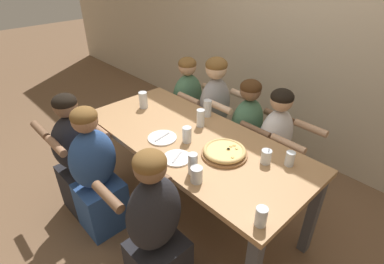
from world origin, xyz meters
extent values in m
plane|color=brown|center=(0.00, 0.00, 0.00)|extent=(18.00, 18.00, 0.00)
cube|color=beige|center=(0.00, 1.55, 1.60)|extent=(10.00, 0.06, 3.20)
cube|color=tan|center=(0.00, 0.00, 0.77)|extent=(1.91, 0.85, 0.04)
cube|color=#4C4C51|center=(-0.90, -0.36, 0.37)|extent=(0.07, 0.07, 0.75)
cube|color=#4C4C51|center=(-0.90, 0.36, 0.37)|extent=(0.07, 0.07, 0.75)
cube|color=#4C4C51|center=(0.90, 0.36, 0.37)|extent=(0.07, 0.07, 0.75)
cylinder|color=#996B42|center=(0.32, 0.01, 0.80)|extent=(0.33, 0.33, 0.02)
torus|color=#DBB26B|center=(0.32, 0.01, 0.82)|extent=(0.30, 0.30, 0.03)
cylinder|color=#E5C675|center=(0.32, 0.01, 0.82)|extent=(0.26, 0.26, 0.03)
cylinder|color=#E5C166|center=(0.34, 0.03, 0.84)|extent=(0.02, 0.02, 0.01)
cylinder|color=#E5C166|center=(0.34, 0.03, 0.84)|extent=(0.02, 0.02, 0.01)
cylinder|color=#E5C166|center=(0.33, 0.10, 0.84)|extent=(0.02, 0.02, 0.01)
cylinder|color=#E5C166|center=(0.42, -0.02, 0.84)|extent=(0.02, 0.02, 0.01)
cylinder|color=#E5C166|center=(0.37, 0.08, 0.84)|extent=(0.02, 0.02, 0.01)
cylinder|color=#E5C166|center=(0.33, 0.07, 0.84)|extent=(0.02, 0.02, 0.01)
cylinder|color=white|center=(0.13, -0.26, 0.79)|extent=(0.20, 0.20, 0.01)
cube|color=#B7B7BC|center=(0.13, -0.26, 0.80)|extent=(0.07, 0.13, 0.01)
cylinder|color=white|center=(-0.15, -0.18, 0.79)|extent=(0.22, 0.22, 0.01)
cube|color=#B7B7BC|center=(-0.15, -0.18, 0.80)|extent=(0.03, 0.16, 0.01)
cylinder|color=silver|center=(0.57, 0.15, 0.84)|extent=(0.07, 0.07, 0.10)
cylinder|color=#1EA8DB|center=(0.57, 0.15, 0.82)|extent=(0.06, 0.06, 0.07)
cylinder|color=black|center=(0.59, 0.15, 0.85)|extent=(0.00, 0.01, 0.12)
cylinder|color=silver|center=(-0.08, 0.17, 0.86)|extent=(0.07, 0.07, 0.15)
cylinder|color=silver|center=(0.70, 0.24, 0.84)|extent=(0.06, 0.06, 0.10)
cylinder|color=black|center=(0.70, 0.24, 0.82)|extent=(0.05, 0.05, 0.06)
cylinder|color=silver|center=(0.32, -0.29, 0.86)|extent=(0.06, 0.06, 0.15)
cylinder|color=black|center=(0.32, -0.29, 0.83)|extent=(0.05, 0.05, 0.08)
cylinder|color=silver|center=(0.39, -0.33, 0.84)|extent=(0.08, 0.08, 0.11)
cylinder|color=silver|center=(0.39, -0.33, 0.82)|extent=(0.07, 0.07, 0.07)
cylinder|color=silver|center=(-0.68, 0.03, 0.86)|extent=(0.08, 0.08, 0.15)
cylinder|color=black|center=(-0.68, 0.03, 0.84)|extent=(0.07, 0.07, 0.10)
cylinder|color=silver|center=(0.87, -0.32, 0.84)|extent=(0.07, 0.07, 0.11)
cylinder|color=silver|center=(-0.17, 0.34, 0.86)|extent=(0.07, 0.07, 0.15)
cylinder|color=silver|center=(0.02, -0.07, 0.85)|extent=(0.07, 0.07, 0.12)
cube|color=#477556|center=(-0.76, 0.64, 0.22)|extent=(0.32, 0.34, 0.44)
ellipsoid|color=#477556|center=(-0.76, 0.64, 0.68)|extent=(0.24, 0.36, 0.48)
sphere|color=tan|center=(-0.76, 0.64, 1.01)|extent=(0.18, 0.18, 0.18)
ellipsoid|color=brown|center=(-0.76, 0.64, 1.04)|extent=(0.19, 0.19, 0.13)
cylinder|color=tan|center=(-0.55, 0.82, 0.78)|extent=(0.28, 0.06, 0.06)
cylinder|color=tan|center=(-0.55, 0.47, 0.78)|extent=(0.28, 0.06, 0.06)
cube|color=#477556|center=(0.04, 0.64, 0.22)|extent=(0.32, 0.34, 0.44)
ellipsoid|color=#477556|center=(0.04, 0.64, 0.68)|extent=(0.24, 0.36, 0.48)
sphere|color=brown|center=(0.04, 0.64, 1.00)|extent=(0.18, 0.18, 0.18)
ellipsoid|color=#422814|center=(0.04, 0.64, 1.04)|extent=(0.19, 0.19, 0.13)
cylinder|color=brown|center=(0.25, 0.82, 0.77)|extent=(0.28, 0.06, 0.06)
cylinder|color=brown|center=(0.25, 0.47, 0.77)|extent=(0.28, 0.06, 0.06)
cube|color=#232328|center=(-0.72, -0.64, 0.22)|extent=(0.32, 0.34, 0.44)
ellipsoid|color=#232328|center=(-0.72, -0.64, 0.69)|extent=(0.24, 0.36, 0.49)
sphere|color=brown|center=(-0.72, -0.64, 1.02)|extent=(0.18, 0.18, 0.18)
ellipsoid|color=black|center=(-0.72, -0.64, 1.05)|extent=(0.19, 0.19, 0.13)
cylinder|color=brown|center=(-0.92, -0.82, 0.78)|extent=(0.28, 0.06, 0.06)
cylinder|color=brown|center=(-0.92, -0.47, 0.78)|extent=(0.28, 0.06, 0.06)
cube|color=#99999E|center=(-0.36, 0.64, 0.22)|extent=(0.32, 0.34, 0.44)
ellipsoid|color=#99999E|center=(-0.36, 0.64, 0.72)|extent=(0.24, 0.36, 0.56)
sphere|color=beige|center=(-0.36, 0.64, 1.09)|extent=(0.20, 0.20, 0.20)
ellipsoid|color=brown|center=(-0.36, 0.64, 1.13)|extent=(0.21, 0.21, 0.14)
cylinder|color=beige|center=(-0.15, 0.82, 0.84)|extent=(0.28, 0.06, 0.06)
cylinder|color=beige|center=(-0.15, 0.47, 0.84)|extent=(0.28, 0.06, 0.06)
ellipsoid|color=#232328|center=(0.36, -0.64, 0.70)|extent=(0.24, 0.36, 0.53)
sphere|color=brown|center=(0.36, -0.64, 1.05)|extent=(0.18, 0.18, 0.18)
ellipsoid|color=brown|center=(0.36, -0.64, 1.09)|extent=(0.19, 0.19, 0.13)
cylinder|color=brown|center=(0.16, -0.82, 0.81)|extent=(0.28, 0.06, 0.06)
cylinder|color=brown|center=(0.16, -0.47, 0.81)|extent=(0.28, 0.06, 0.06)
cube|color=#2D5193|center=(-0.40, -0.64, 0.22)|extent=(0.32, 0.34, 0.44)
ellipsoid|color=#2D5193|center=(-0.40, -0.64, 0.69)|extent=(0.24, 0.36, 0.50)
sphere|color=#9E7051|center=(-0.40, -0.64, 1.03)|extent=(0.18, 0.18, 0.18)
ellipsoid|color=brown|center=(-0.40, -0.64, 1.06)|extent=(0.19, 0.19, 0.13)
cylinder|color=#9E7051|center=(-0.60, -0.82, 0.79)|extent=(0.28, 0.06, 0.06)
cylinder|color=#9E7051|center=(-0.60, -0.47, 0.79)|extent=(0.28, 0.06, 0.06)
cube|color=silver|center=(0.35, 0.64, 0.22)|extent=(0.32, 0.34, 0.44)
ellipsoid|color=silver|center=(0.35, 0.64, 0.68)|extent=(0.24, 0.36, 0.49)
sphere|color=tan|center=(0.35, 0.64, 1.02)|extent=(0.18, 0.18, 0.18)
ellipsoid|color=black|center=(0.35, 0.64, 1.05)|extent=(0.18, 0.18, 0.13)
cylinder|color=tan|center=(0.55, 0.82, 0.78)|extent=(0.28, 0.06, 0.06)
cylinder|color=tan|center=(0.55, 0.47, 0.78)|extent=(0.28, 0.06, 0.06)
camera|label=1|loc=(1.42, -1.33, 2.03)|focal=28.00mm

